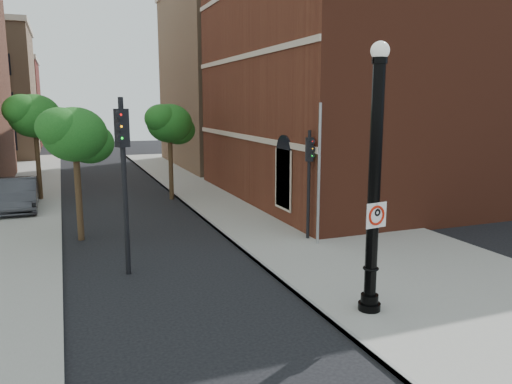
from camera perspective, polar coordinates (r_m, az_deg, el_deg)
name	(u,v)px	position (r m, az deg, el deg)	size (l,w,h in m)	color
ground	(248,332)	(12.03, -0.92, -15.66)	(120.00, 120.00, 0.00)	black
sidewalk_right	(295,217)	(22.98, 4.45, -2.86)	(8.00, 60.00, 0.12)	gray
curb_edge	(212,224)	(21.60, -5.05, -3.69)	(0.10, 60.00, 0.14)	gray
brick_wall_building	(422,85)	(31.21, 18.40, 11.57)	(22.30, 16.30, 12.50)	maroon
bg_building_tan_b	(300,82)	(44.78, 5.05, 12.43)	(22.00, 14.00, 14.00)	#9B7454
lamppost	(374,194)	(12.33, 13.33, -0.28)	(0.56, 0.56, 6.63)	black
no_parking_sign	(376,215)	(12.27, 13.60, -2.58)	(0.61, 0.13, 0.61)	white
parked_car	(19,195)	(26.96, -25.50, -0.28)	(1.69, 4.85, 1.60)	#2F3035
traffic_signal_left	(123,157)	(15.38, -14.96, 3.87)	(0.43, 0.48, 5.40)	black
traffic_signal_right	(309,167)	(18.74, 6.10, 2.81)	(0.32, 0.37, 4.23)	black
utility_pole	(319,176)	(18.10, 7.19, 1.79)	(0.10, 0.10, 5.24)	#999999
street_tree_a	(76,136)	(19.94, -19.91, 6.05)	(2.82, 2.55, 5.09)	#352215
street_tree_b	(35,117)	(28.90, -23.90, 7.83)	(3.15, 2.84, 5.67)	#352215
street_tree_c	(170,124)	(27.38, -9.80, 7.62)	(2.87, 2.59, 5.17)	#352215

